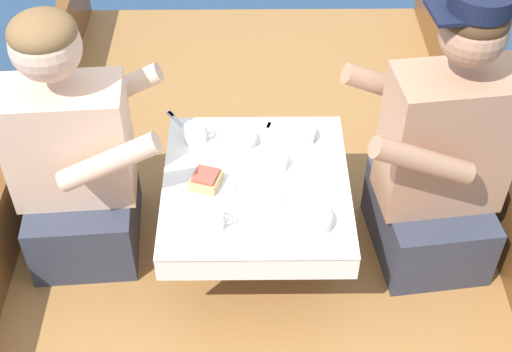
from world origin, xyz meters
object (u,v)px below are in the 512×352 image
Objects in this scene: sandwich at (206,180)px; coffee_cup_port at (213,220)px; person_starboard at (440,161)px; coffee_cup_starboard at (196,133)px; person_port at (75,161)px.

coffee_cup_port is (0.03, -0.18, -0.00)m from sandwich.
coffee_cup_starboard is (-0.82, 0.19, -0.03)m from person_starboard.
sandwich is 1.13× the size of coffee_cup_starboard.
coffee_cup_port is 0.98× the size of coffee_cup_starboard.
person_port is 0.55m from coffee_cup_port.
person_port is 0.43m from coffee_cup_starboard.
person_port is 9.14× the size of coffee_cup_starboard.
person_port is at bearing 150.31° from coffee_cup_port.
coffee_cup_starboard reaches higher than sandwich.
person_starboard is 0.85m from coffee_cup_starboard.
sandwich is 0.18m from coffee_cup_port.
sandwich is at bearing -15.72° from person_port.
person_starboard reaches higher than sandwich.
person_port is at bearing -9.29° from person_starboard.
coffee_cup_starboard is (-0.07, 0.41, 0.00)m from coffee_cup_port.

